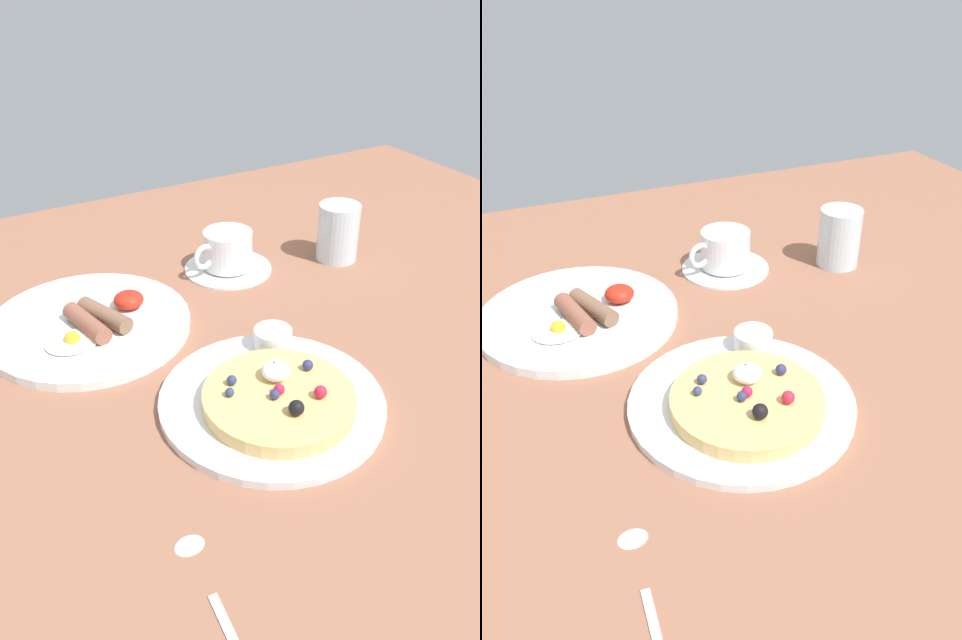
% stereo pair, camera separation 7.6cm
% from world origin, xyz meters
% --- Properties ---
extents(ground_plane, '(1.60, 1.25, 0.03)m').
position_xyz_m(ground_plane, '(0.00, 0.00, -0.01)').
color(ground_plane, '#905C44').
extents(pancake_plate, '(0.26, 0.26, 0.01)m').
position_xyz_m(pancake_plate, '(-0.01, -0.09, 0.01)').
color(pancake_plate, white).
rests_on(pancake_plate, ground_plane).
extents(pancake_with_berries, '(0.17, 0.17, 0.04)m').
position_xyz_m(pancake_with_berries, '(-0.01, -0.11, 0.02)').
color(pancake_with_berries, '#DDB56A').
rests_on(pancake_with_berries, pancake_plate).
extents(syrup_ramekin, '(0.05, 0.05, 0.03)m').
position_xyz_m(syrup_ramekin, '(0.05, -0.01, 0.02)').
color(syrup_ramekin, white).
rests_on(syrup_ramekin, pancake_plate).
extents(breakfast_plate, '(0.28, 0.28, 0.01)m').
position_xyz_m(breakfast_plate, '(-0.14, 0.17, 0.01)').
color(breakfast_plate, white).
rests_on(breakfast_plate, ground_plane).
extents(fried_breakfast, '(0.15, 0.10, 0.03)m').
position_xyz_m(fried_breakfast, '(-0.13, 0.15, 0.02)').
color(fried_breakfast, brown).
rests_on(fried_breakfast, breakfast_plate).
extents(coffee_saucer, '(0.14, 0.14, 0.01)m').
position_xyz_m(coffee_saucer, '(0.11, 0.22, 0.00)').
color(coffee_saucer, white).
rests_on(coffee_saucer, ground_plane).
extents(coffee_cup, '(0.11, 0.08, 0.06)m').
position_xyz_m(coffee_cup, '(0.11, 0.22, 0.04)').
color(coffee_cup, white).
rests_on(coffee_cup, coffee_saucer).
extents(teaspoon, '(0.03, 0.17, 0.01)m').
position_xyz_m(teaspoon, '(-0.18, -0.26, 0.00)').
color(teaspoon, silver).
rests_on(teaspoon, ground_plane).
extents(water_glass, '(0.07, 0.07, 0.09)m').
position_xyz_m(water_glass, '(0.29, 0.17, 0.05)').
color(water_glass, silver).
rests_on(water_glass, ground_plane).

